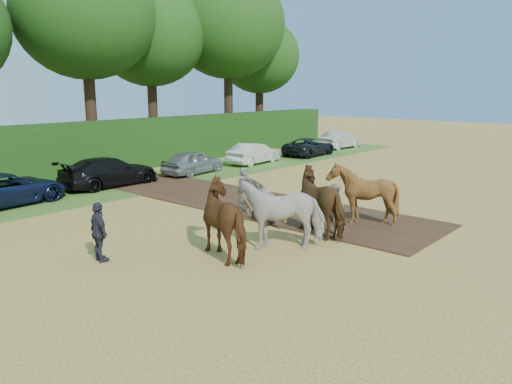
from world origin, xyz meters
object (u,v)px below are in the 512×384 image
spectator_near (334,209)px  parked_cars (149,168)px  spectator_far (99,232)px  plough_team (302,205)px

spectator_near → parked_cars: (1.88, 12.65, -0.17)m
spectator_far → parked_cars: 12.56m
spectator_near → plough_team: plough_team is taller
spectator_far → plough_team: bearing=-107.3°
spectator_far → plough_team: (5.65, -3.03, 0.25)m
spectator_near → parked_cars: bearing=1.3°
spectator_far → plough_team: plough_team is taller
spectator_far → parked_cars: bearing=-32.8°
spectator_near → parked_cars: 12.79m
plough_team → parked_cars: (3.03, 12.11, -0.42)m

